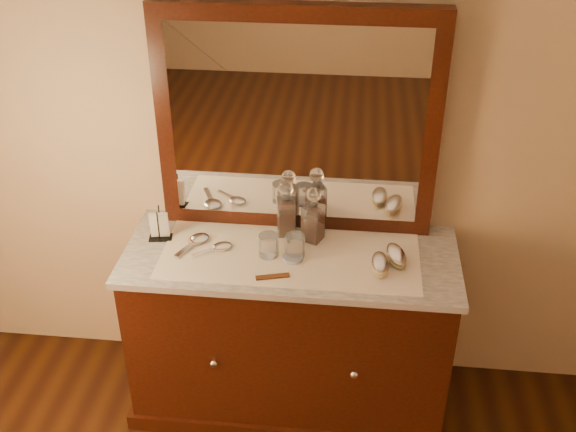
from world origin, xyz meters
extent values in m
plane|color=tan|center=(0.00, 2.25, 1.40)|extent=(4.50, 4.50, 0.00)
cube|color=black|center=(0.00, 1.96, 0.41)|extent=(1.40, 0.55, 0.82)
cube|color=black|center=(0.00, 1.96, 0.04)|extent=(1.46, 0.59, 0.08)
sphere|color=silver|center=(-0.30, 1.67, 0.45)|extent=(0.04, 0.04, 0.04)
sphere|color=silver|center=(0.30, 1.67, 0.45)|extent=(0.04, 0.04, 0.04)
cube|color=silver|center=(0.00, 1.96, 0.83)|extent=(1.44, 0.59, 0.03)
cube|color=black|center=(0.00, 2.20, 1.35)|extent=(1.20, 0.08, 1.00)
cube|color=white|center=(0.00, 2.17, 1.35)|extent=(1.06, 0.01, 0.86)
cube|color=white|center=(0.00, 1.94, 0.85)|extent=(1.10, 0.45, 0.00)
cylinder|color=white|center=(0.01, 1.91, 0.86)|extent=(0.10, 0.10, 0.02)
cube|color=brown|center=(-0.05, 1.77, 0.86)|extent=(0.14, 0.06, 0.01)
cube|color=black|center=(-0.59, 2.01, 0.85)|extent=(0.11, 0.08, 0.01)
cylinder|color=black|center=(-0.58, 1.98, 0.93)|extent=(0.01, 0.01, 0.15)
cylinder|color=black|center=(-0.59, 2.04, 0.93)|extent=(0.01, 0.01, 0.15)
cube|color=white|center=(-0.59, 2.01, 0.92)|extent=(0.09, 0.05, 0.12)
cube|color=maroon|center=(-0.04, 2.11, 0.91)|extent=(0.08, 0.08, 0.12)
cube|color=white|center=(-0.04, 2.11, 0.94)|extent=(0.09, 0.09, 0.17)
cylinder|color=white|center=(-0.04, 2.11, 1.04)|extent=(0.04, 0.04, 0.03)
sphere|color=white|center=(-0.04, 2.11, 1.08)|extent=(0.08, 0.08, 0.07)
cube|color=maroon|center=(0.09, 2.07, 0.91)|extent=(0.08, 0.08, 0.12)
cube|color=white|center=(0.09, 2.07, 0.94)|extent=(0.10, 0.10, 0.17)
cylinder|color=white|center=(0.09, 2.07, 1.04)|extent=(0.04, 0.04, 0.03)
sphere|color=white|center=(0.09, 2.07, 1.08)|extent=(0.09, 0.09, 0.07)
ellipsoid|color=tan|center=(0.38, 1.88, 0.87)|extent=(0.08, 0.17, 0.02)
ellipsoid|color=silver|center=(0.38, 1.88, 0.89)|extent=(0.08, 0.17, 0.02)
ellipsoid|color=tan|center=(0.45, 1.95, 0.87)|extent=(0.11, 0.18, 0.02)
ellipsoid|color=silver|center=(0.45, 1.95, 0.89)|extent=(0.11, 0.18, 0.02)
ellipsoid|color=silver|center=(-0.41, 2.01, 0.86)|extent=(0.12, 0.13, 0.02)
cube|color=silver|center=(-0.45, 1.92, 0.86)|extent=(0.08, 0.13, 0.01)
ellipsoid|color=silver|center=(-0.30, 1.96, 0.86)|extent=(0.12, 0.11, 0.02)
cube|color=silver|center=(-0.36, 1.91, 0.86)|extent=(0.11, 0.09, 0.01)
cylinder|color=white|center=(-0.09, 1.93, 0.90)|extent=(0.09, 0.09, 0.10)
cylinder|color=white|center=(0.02, 1.94, 0.90)|extent=(0.09, 0.09, 0.10)
camera|label=1|loc=(0.25, -0.46, 2.52)|focal=42.73mm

